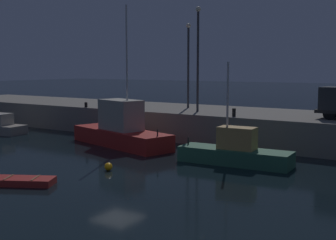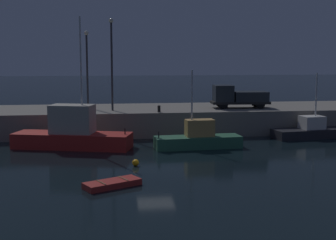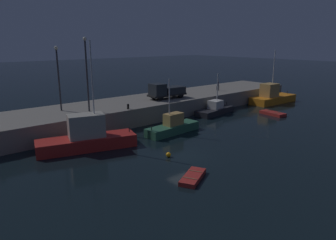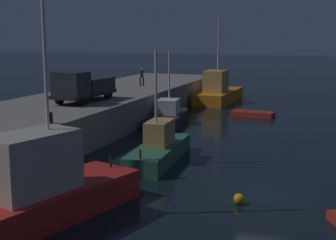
{
  "view_description": "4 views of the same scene",
  "coord_description": "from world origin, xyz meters",
  "px_view_note": "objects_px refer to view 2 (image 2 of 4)",
  "views": [
    {
      "loc": [
        16.15,
        -19.37,
        6.15
      ],
      "look_at": [
        -1.45,
        7.47,
        2.38
      ],
      "focal_mm": 48.18,
      "sensor_mm": 36.0,
      "label": 1
    },
    {
      "loc": [
        -3.11,
        -30.45,
        7.53
      ],
      "look_at": [
        1.67,
        6.24,
        2.44
      ],
      "focal_mm": 48.96,
      "sensor_mm": 36.0,
      "label": 2
    },
    {
      "loc": [
        -19.22,
        -20.37,
        10.7
      ],
      "look_at": [
        1.84,
        4.56,
        2.38
      ],
      "focal_mm": 33.17,
      "sensor_mm": 36.0,
      "label": 3
    },
    {
      "loc": [
        -21.17,
        -2.92,
        7.29
      ],
      "look_at": [
        1.74,
        5.11,
        2.97
      ],
      "focal_mm": 51.24,
      "sensor_mm": 36.0,
      "label": 4
    }
  ],
  "objects_px": {
    "bollard_west": "(159,109)",
    "lamp_post_west": "(87,63)",
    "lamp_post_east": "(112,58)",
    "mooring_buoy_near": "(136,163)",
    "fishing_trawler_red": "(310,131)",
    "fishing_boat_white": "(72,133)",
    "utility_truck": "(238,97)",
    "fishing_trawler_green": "(198,139)",
    "rowboat_white_mid": "(112,184)"
  },
  "relations": [
    {
      "from": "fishing_trawler_red",
      "to": "fishing_boat_white",
      "type": "height_order",
      "value": "fishing_boat_white"
    },
    {
      "from": "rowboat_white_mid",
      "to": "lamp_post_east",
      "type": "height_order",
      "value": "lamp_post_east"
    },
    {
      "from": "fishing_boat_white",
      "to": "utility_truck",
      "type": "height_order",
      "value": "fishing_boat_white"
    },
    {
      "from": "lamp_post_west",
      "to": "lamp_post_east",
      "type": "distance_m",
      "value": 3.58
    },
    {
      "from": "lamp_post_east",
      "to": "lamp_post_west",
      "type": "bearing_deg",
      "value": 133.85
    },
    {
      "from": "bollard_west",
      "to": "lamp_post_west",
      "type": "bearing_deg",
      "value": 146.22
    },
    {
      "from": "lamp_post_west",
      "to": "bollard_west",
      "type": "bearing_deg",
      "value": -33.78
    },
    {
      "from": "lamp_post_west",
      "to": "bollard_west",
      "type": "xyz_separation_m",
      "value": [
        6.78,
        -4.53,
        -4.23
      ]
    },
    {
      "from": "lamp_post_east",
      "to": "utility_truck",
      "type": "bearing_deg",
      "value": 2.73
    },
    {
      "from": "fishing_trawler_red",
      "to": "bollard_west",
      "type": "relative_size",
      "value": 11.68
    },
    {
      "from": "fishing_trawler_green",
      "to": "rowboat_white_mid",
      "type": "relative_size",
      "value": 2.07
    },
    {
      "from": "fishing_trawler_red",
      "to": "fishing_boat_white",
      "type": "distance_m",
      "value": 21.97
    },
    {
      "from": "fishing_boat_white",
      "to": "lamp_post_west",
      "type": "xyz_separation_m",
      "value": [
        0.95,
        8.71,
        5.7
      ]
    },
    {
      "from": "fishing_boat_white",
      "to": "lamp_post_west",
      "type": "height_order",
      "value": "fishing_boat_white"
    },
    {
      "from": "lamp_post_west",
      "to": "lamp_post_east",
      "type": "height_order",
      "value": "lamp_post_east"
    },
    {
      "from": "bollard_west",
      "to": "lamp_post_east",
      "type": "bearing_deg",
      "value": 155.39
    },
    {
      "from": "fishing_trawler_red",
      "to": "mooring_buoy_near",
      "type": "relative_size",
      "value": 15.45
    },
    {
      "from": "mooring_buoy_near",
      "to": "lamp_post_east",
      "type": "distance_m",
      "value": 15.18
    },
    {
      "from": "fishing_boat_white",
      "to": "rowboat_white_mid",
      "type": "xyz_separation_m",
      "value": [
        3.16,
        -12.09,
        -1.06
      ]
    },
    {
      "from": "fishing_trawler_green",
      "to": "lamp_post_west",
      "type": "bearing_deg",
      "value": 133.3
    },
    {
      "from": "fishing_trawler_red",
      "to": "bollard_west",
      "type": "height_order",
      "value": "fishing_trawler_red"
    },
    {
      "from": "fishing_boat_white",
      "to": "utility_truck",
      "type": "bearing_deg",
      "value": 22.8
    },
    {
      "from": "utility_truck",
      "to": "fishing_boat_white",
      "type": "bearing_deg",
      "value": -157.2
    },
    {
      "from": "fishing_trawler_green",
      "to": "bollard_west",
      "type": "height_order",
      "value": "fishing_trawler_green"
    },
    {
      "from": "bollard_west",
      "to": "fishing_boat_white",
      "type": "bearing_deg",
      "value": -151.64
    },
    {
      "from": "fishing_boat_white",
      "to": "bollard_west",
      "type": "xyz_separation_m",
      "value": [
        7.73,
        4.17,
        1.47
      ]
    },
    {
      "from": "fishing_boat_white",
      "to": "lamp_post_east",
      "type": "xyz_separation_m",
      "value": [
        3.4,
        6.15,
        6.23
      ]
    },
    {
      "from": "fishing_trawler_red",
      "to": "fishing_trawler_green",
      "type": "relative_size",
      "value": 1.01
    },
    {
      "from": "rowboat_white_mid",
      "to": "bollard_west",
      "type": "xyz_separation_m",
      "value": [
        4.57,
        16.26,
        2.53
      ]
    },
    {
      "from": "rowboat_white_mid",
      "to": "utility_truck",
      "type": "distance_m",
      "value": 23.1
    },
    {
      "from": "fishing_trawler_green",
      "to": "lamp_post_west",
      "type": "distance_m",
      "value": 15.1
    },
    {
      "from": "fishing_trawler_green",
      "to": "fishing_boat_white",
      "type": "bearing_deg",
      "value": 172.73
    },
    {
      "from": "fishing_trawler_green",
      "to": "fishing_trawler_red",
      "type": "bearing_deg",
      "value": 16.78
    },
    {
      "from": "mooring_buoy_near",
      "to": "lamp_post_west",
      "type": "height_order",
      "value": "lamp_post_west"
    },
    {
      "from": "fishing_trawler_green",
      "to": "lamp_post_east",
      "type": "distance_m",
      "value": 12.24
    },
    {
      "from": "mooring_buoy_near",
      "to": "bollard_west",
      "type": "relative_size",
      "value": 0.76
    },
    {
      "from": "mooring_buoy_near",
      "to": "rowboat_white_mid",
      "type": "bearing_deg",
      "value": -108.51
    },
    {
      "from": "fishing_boat_white",
      "to": "mooring_buoy_near",
      "type": "relative_size",
      "value": 22.49
    },
    {
      "from": "fishing_trawler_green",
      "to": "lamp_post_east",
      "type": "bearing_deg",
      "value": 133.12
    },
    {
      "from": "mooring_buoy_near",
      "to": "utility_truck",
      "type": "bearing_deg",
      "value": 50.97
    },
    {
      "from": "rowboat_white_mid",
      "to": "lamp_post_west",
      "type": "bearing_deg",
      "value": 96.07
    },
    {
      "from": "lamp_post_east",
      "to": "fishing_trawler_red",
      "type": "bearing_deg",
      "value": -12.31
    },
    {
      "from": "fishing_trawler_red",
      "to": "mooring_buoy_near",
      "type": "bearing_deg",
      "value": -151.51
    },
    {
      "from": "mooring_buoy_near",
      "to": "utility_truck",
      "type": "height_order",
      "value": "utility_truck"
    },
    {
      "from": "lamp_post_west",
      "to": "lamp_post_east",
      "type": "xyz_separation_m",
      "value": [
        2.45,
        -2.55,
        0.54
      ]
    },
    {
      "from": "utility_truck",
      "to": "bollard_west",
      "type": "xyz_separation_m",
      "value": [
        -8.35,
        -2.59,
        -0.85
      ]
    },
    {
      "from": "lamp_post_west",
      "to": "mooring_buoy_near",
      "type": "bearing_deg",
      "value": -76.24
    },
    {
      "from": "fishing_boat_white",
      "to": "fishing_trawler_green",
      "type": "xyz_separation_m",
      "value": [
        10.41,
        -1.33,
        -0.47
      ]
    },
    {
      "from": "lamp_post_east",
      "to": "bollard_west",
      "type": "height_order",
      "value": "lamp_post_east"
    },
    {
      "from": "lamp_post_west",
      "to": "bollard_west",
      "type": "relative_size",
      "value": 12.21
    }
  ]
}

